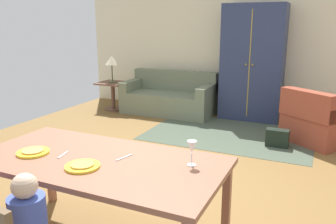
{
  "coord_description": "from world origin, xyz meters",
  "views": [
    {
      "loc": [
        1.44,
        -3.29,
        1.75
      ],
      "look_at": [
        -0.02,
        -0.1,
        0.85
      ],
      "focal_mm": 36.95,
      "sensor_mm": 36.0,
      "label": 1
    }
  ],
  "objects_px": {
    "plate_near_man": "(33,152)",
    "couch": "(169,98)",
    "handbag": "(277,138)",
    "side_table": "(113,92)",
    "plate_near_child": "(82,166)",
    "armchair": "(318,122)",
    "armoire": "(253,63)",
    "table_lamp": "(112,61)",
    "dining_table": "(98,167)",
    "wine_glass": "(192,148)"
  },
  "relations": [
    {
      "from": "plate_near_man",
      "to": "couch",
      "type": "bearing_deg",
      "value": 100.2
    },
    {
      "from": "handbag",
      "to": "side_table",
      "type": "bearing_deg",
      "value": 165.3
    },
    {
      "from": "plate_near_child",
      "to": "armchair",
      "type": "distance_m",
      "value": 3.97
    },
    {
      "from": "handbag",
      "to": "plate_near_man",
      "type": "bearing_deg",
      "value": -115.3
    },
    {
      "from": "armoire",
      "to": "handbag",
      "type": "relative_size",
      "value": 6.56
    },
    {
      "from": "table_lamp",
      "to": "plate_near_child",
      "type": "bearing_deg",
      "value": -58.96
    },
    {
      "from": "plate_near_man",
      "to": "armoire",
      "type": "relative_size",
      "value": 0.12
    },
    {
      "from": "armchair",
      "to": "side_table",
      "type": "xyz_separation_m",
      "value": [
        -3.95,
        0.44,
        0.06
      ]
    },
    {
      "from": "couch",
      "to": "armchair",
      "type": "xyz_separation_m",
      "value": [
        2.78,
        -0.7,
        0.02
      ]
    },
    {
      "from": "armchair",
      "to": "handbag",
      "type": "relative_size",
      "value": 3.73
    },
    {
      "from": "plate_near_child",
      "to": "side_table",
      "type": "distance_m",
      "value": 4.81
    },
    {
      "from": "armoire",
      "to": "handbag",
      "type": "distance_m",
      "value": 1.82
    },
    {
      "from": "plate_near_man",
      "to": "couch",
      "type": "relative_size",
      "value": 0.14
    },
    {
      "from": "side_table",
      "to": "handbag",
      "type": "xyz_separation_m",
      "value": [
        3.43,
        -0.9,
        -0.25
      ]
    },
    {
      "from": "plate_near_child",
      "to": "armoire",
      "type": "bearing_deg",
      "value": 86.73
    },
    {
      "from": "armchair",
      "to": "table_lamp",
      "type": "distance_m",
      "value": 4.03
    },
    {
      "from": "plate_near_man",
      "to": "plate_near_child",
      "type": "relative_size",
      "value": 1.0
    },
    {
      "from": "dining_table",
      "to": "plate_near_man",
      "type": "distance_m",
      "value": 0.55
    },
    {
      "from": "table_lamp",
      "to": "plate_near_man",
      "type": "bearing_deg",
      "value": -64.35
    },
    {
      "from": "dining_table",
      "to": "plate_near_man",
      "type": "relative_size",
      "value": 7.68
    },
    {
      "from": "wine_glass",
      "to": "table_lamp",
      "type": "height_order",
      "value": "table_lamp"
    },
    {
      "from": "plate_near_man",
      "to": "armchair",
      "type": "distance_m",
      "value": 4.15
    },
    {
      "from": "plate_near_man",
      "to": "couch",
      "type": "distance_m",
      "value": 4.4
    },
    {
      "from": "plate_near_child",
      "to": "table_lamp",
      "type": "relative_size",
      "value": 0.46
    },
    {
      "from": "couch",
      "to": "dining_table",
      "type": "bearing_deg",
      "value": -72.71
    },
    {
      "from": "dining_table",
      "to": "plate_near_child",
      "type": "distance_m",
      "value": 0.2
    },
    {
      "from": "couch",
      "to": "side_table",
      "type": "xyz_separation_m",
      "value": [
        -1.17,
        -0.26,
        0.07
      ]
    },
    {
      "from": "wine_glass",
      "to": "side_table",
      "type": "bearing_deg",
      "value": 130.17
    },
    {
      "from": "armchair",
      "to": "table_lamp",
      "type": "xyz_separation_m",
      "value": [
        -3.95,
        0.44,
        0.69
      ]
    },
    {
      "from": "plate_near_child",
      "to": "couch",
      "type": "xyz_separation_m",
      "value": [
        -1.3,
        4.36,
        -0.47
      ]
    },
    {
      "from": "wine_glass",
      "to": "plate_near_child",
      "type": "bearing_deg",
      "value": -152.5
    },
    {
      "from": "plate_near_man",
      "to": "armoire",
      "type": "bearing_deg",
      "value": 80.14
    },
    {
      "from": "plate_near_child",
      "to": "table_lamp",
      "type": "xyz_separation_m",
      "value": [
        -2.47,
        4.11,
        0.24
      ]
    },
    {
      "from": "plate_near_man",
      "to": "couch",
      "type": "xyz_separation_m",
      "value": [
        -0.77,
        4.3,
        -0.47
      ]
    },
    {
      "from": "table_lamp",
      "to": "armchair",
      "type": "bearing_deg",
      "value": -6.42
    },
    {
      "from": "wine_glass",
      "to": "armchair",
      "type": "height_order",
      "value": "wine_glass"
    },
    {
      "from": "wine_glass",
      "to": "armoire",
      "type": "xyz_separation_m",
      "value": [
        -0.43,
        4.26,
        0.16
      ]
    },
    {
      "from": "dining_table",
      "to": "couch",
      "type": "relative_size",
      "value": 1.07
    },
    {
      "from": "handbag",
      "to": "dining_table",
      "type": "bearing_deg",
      "value": -107.58
    },
    {
      "from": "side_table",
      "to": "armoire",
      "type": "bearing_deg",
      "value": 10.58
    },
    {
      "from": "dining_table",
      "to": "armchair",
      "type": "relative_size",
      "value": 1.61
    },
    {
      "from": "plate_near_child",
      "to": "armchair",
      "type": "bearing_deg",
      "value": 68.03
    },
    {
      "from": "wine_glass",
      "to": "handbag",
      "type": "height_order",
      "value": "wine_glass"
    },
    {
      "from": "wine_glass",
      "to": "table_lamp",
      "type": "bearing_deg",
      "value": 130.17
    },
    {
      "from": "plate_near_man",
      "to": "table_lamp",
      "type": "bearing_deg",
      "value": 115.65
    },
    {
      "from": "plate_near_man",
      "to": "armchair",
      "type": "xyz_separation_m",
      "value": [
        2.01,
        3.6,
        -0.45
      ]
    },
    {
      "from": "plate_near_child",
      "to": "wine_glass",
      "type": "xyz_separation_m",
      "value": [
        0.69,
        0.36,
        0.12
      ]
    },
    {
      "from": "plate_near_man",
      "to": "armchair",
      "type": "bearing_deg",
      "value": 60.89
    },
    {
      "from": "plate_near_man",
      "to": "side_table",
      "type": "bearing_deg",
      "value": 115.65
    },
    {
      "from": "side_table",
      "to": "armchair",
      "type": "bearing_deg",
      "value": -6.42
    }
  ]
}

